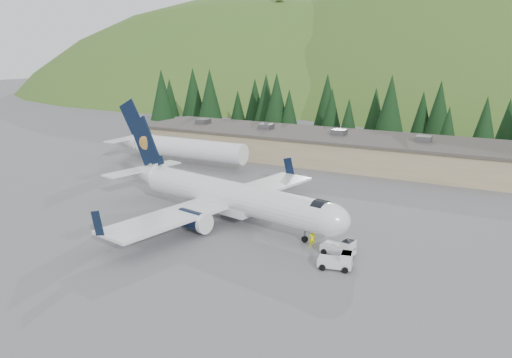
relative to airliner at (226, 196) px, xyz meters
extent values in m
plane|color=slate|center=(1.00, -0.19, -3.08)|extent=(600.00, 600.00, 0.00)
cylinder|color=white|center=(1.00, -0.19, 0.15)|extent=(26.87, 8.59, 3.58)
ellipsoid|color=white|center=(14.09, -2.73, 0.15)|extent=(5.25, 4.40, 3.58)
cylinder|color=black|center=(13.16, -2.55, 0.58)|extent=(1.87, 3.15, 2.95)
cone|color=white|center=(-14.90, 2.89, 0.54)|extent=(6.29, 4.60, 3.58)
cube|color=white|center=(0.07, -0.01, -1.35)|extent=(8.06, 4.44, 0.95)
cube|color=white|center=(-0.87, 0.17, -0.80)|extent=(11.31, 32.80, 0.33)
cube|color=black|center=(0.81, 16.34, 0.44)|extent=(1.92, 0.51, 2.74)
cube|color=black|center=(-5.36, -15.46, 0.44)|extent=(1.92, 0.51, 2.74)
cylinder|color=black|center=(1.12, 5.41, -1.61)|extent=(4.35, 2.91, 2.19)
cylinder|color=white|center=(2.89, 5.07, -1.61)|extent=(1.00, 2.39, 2.32)
cube|color=white|center=(1.12, 5.41, -1.08)|extent=(2.10, 0.63, 0.86)
cylinder|color=black|center=(-0.99, -5.44, -1.61)|extent=(4.35, 2.91, 2.19)
cylinder|color=white|center=(0.79, -5.78, -1.61)|extent=(1.00, 2.39, 2.32)
cube|color=white|center=(-0.99, -5.44, -1.08)|extent=(2.10, 0.63, 0.86)
cube|color=black|center=(-14.71, 2.85, 4.99)|extent=(5.84, 1.40, 6.99)
ellipsoid|color=#EDA548|center=(-14.49, 3.00, 4.80)|extent=(1.88, 0.53, 1.89)
ellipsoid|color=#EDA548|center=(-14.56, 2.63, 4.80)|extent=(1.88, 0.53, 1.89)
cube|color=black|center=(-12.28, 2.38, 2.52)|extent=(2.63, 0.73, 1.89)
cube|color=white|center=(-15.37, 2.98, 1.01)|extent=(4.70, 12.16, 0.21)
cylinder|color=slate|center=(11.29, -2.19, -2.23)|extent=(0.22, 0.22, 1.71)
cylinder|color=black|center=(11.29, -2.19, -2.72)|extent=(0.76, 0.40, 0.72)
cylinder|color=slate|center=(-1.31, 2.88, -2.13)|extent=(0.27, 0.27, 1.91)
cylinder|color=black|center=(-0.94, 2.80, -2.56)|extent=(1.09, 0.53, 1.05)
cylinder|color=black|center=(-1.69, 2.95, -2.56)|extent=(1.09, 0.53, 1.05)
cylinder|color=slate|center=(-2.29, -2.18, -2.13)|extent=(0.27, 0.27, 1.91)
cylinder|color=black|center=(-1.92, -2.25, -2.56)|extent=(1.09, 0.53, 1.05)
cylinder|color=black|center=(-2.67, -2.10, -2.56)|extent=(1.09, 0.53, 1.05)
cylinder|color=white|center=(-21.00, 21.81, 0.12)|extent=(22.00, 3.60, 3.60)
cone|color=white|center=(-35.00, 21.81, 0.32)|extent=(5.00, 3.60, 3.60)
cube|color=black|center=(-34.00, 21.81, 4.92)|extent=(5.82, 0.28, 6.89)
cube|color=white|center=(-35.00, 21.81, 0.92)|extent=(2.40, 11.00, 0.20)
cube|color=silver|center=(16.39, -6.90, -2.50)|extent=(3.44, 2.21, 0.74)
cube|color=silver|center=(17.43, -6.68, -1.86)|extent=(1.34, 1.67, 0.96)
cube|color=black|center=(17.43, -6.68, -1.44)|extent=(1.22, 1.55, 0.11)
cylinder|color=black|center=(17.26, -5.85, -2.79)|extent=(0.63, 0.35, 0.59)
cylinder|color=black|center=(17.60, -7.51, -2.79)|extent=(0.63, 0.35, 0.59)
cylinder|color=black|center=(15.18, -6.28, -2.79)|extent=(0.63, 0.35, 0.59)
cylinder|color=black|center=(15.53, -7.94, -2.79)|extent=(0.63, 0.35, 0.59)
cube|color=silver|center=(15.56, -3.69, -2.48)|extent=(3.52, 2.16, 0.77)
cube|color=silver|center=(16.64, -3.87, -1.82)|extent=(1.33, 1.70, 0.99)
cube|color=black|center=(16.64, -3.87, -1.38)|extent=(1.21, 1.57, 0.11)
cylinder|color=black|center=(16.78, -3.00, -2.78)|extent=(0.65, 0.34, 0.62)
cylinder|color=black|center=(16.50, -4.74, -2.78)|extent=(0.65, 0.34, 0.62)
cylinder|color=black|center=(14.61, -2.65, -2.78)|extent=(0.65, 0.34, 0.62)
cylinder|color=black|center=(14.33, -4.39, -2.78)|extent=(0.65, 0.34, 0.62)
cube|color=gray|center=(-4.00, 37.81, -0.68)|extent=(70.00, 16.00, 4.80)
cube|color=#47423D|center=(-4.00, 37.81, 1.87)|extent=(71.00, 17.00, 0.40)
cube|color=slate|center=(-29.00, 37.81, 2.52)|extent=(2.50, 2.50, 1.00)
cube|color=slate|center=(-14.00, 37.81, 2.52)|extent=(2.50, 2.50, 1.00)
cube|color=slate|center=(1.00, 37.81, 2.52)|extent=(2.50, 2.50, 1.00)
cube|color=slate|center=(16.00, 37.81, 2.52)|extent=(2.50, 2.50, 1.00)
imported|color=#EEF200|center=(12.42, -2.89, -2.16)|extent=(0.81, 0.74, 1.85)
cone|color=black|center=(-59.43, 65.77, 4.01)|extent=(5.20, 5.20, 10.64)
cone|color=black|center=(-54.39, 56.06, 5.74)|extent=(6.47, 6.47, 13.24)
cone|color=black|center=(-51.59, 66.27, 5.80)|extent=(6.52, 6.52, 13.33)
cone|color=black|center=(-46.78, 67.78, 4.13)|extent=(5.29, 5.29, 10.82)
cone|color=black|center=(-40.74, 58.31, 5.86)|extent=(6.56, 6.56, 13.41)
cone|color=black|center=(-37.06, 66.03, 2.60)|extent=(4.17, 4.17, 8.53)
cone|color=black|center=(-32.54, 67.28, 4.38)|extent=(5.48, 5.48, 11.20)
cone|color=black|center=(-28.15, 65.27, 4.96)|extent=(5.90, 5.90, 12.07)
cone|color=black|center=(-25.43, 59.80, 5.33)|extent=(6.17, 6.17, 12.63)
cone|color=black|center=(-20.27, 55.10, 5.59)|extent=(6.36, 6.36, 13.01)
cone|color=black|center=(-16.87, 54.70, 3.60)|extent=(4.90, 4.90, 10.03)
cone|color=black|center=(-11.84, 65.58, 5.36)|extent=(6.19, 6.19, 12.66)
cone|color=black|center=(-7.86, 57.93, 3.79)|extent=(5.04, 5.04, 10.31)
cone|color=black|center=(-2.67, 54.40, 2.77)|extent=(4.29, 4.29, 8.78)
cone|color=black|center=(1.62, 59.58, 3.96)|extent=(5.17, 5.17, 10.57)
cone|color=black|center=(6.00, 54.78, 5.73)|extent=(6.47, 6.47, 13.23)
cone|color=black|center=(10.56, 65.45, 3.51)|extent=(4.83, 4.83, 9.89)
cone|color=black|center=(14.19, 64.38, 4.91)|extent=(5.86, 5.86, 11.99)
cone|color=black|center=(17.42, 55.58, 2.36)|extent=(3.99, 3.99, 8.16)
cone|color=black|center=(23.83, 59.01, 3.48)|extent=(4.81, 4.81, 9.84)
cone|color=black|center=(27.71, 65.05, 3.09)|extent=(4.53, 4.53, 9.26)
ellipsoid|color=#3A5C1E|center=(-89.00, 169.81, -78.08)|extent=(336.00, 240.00, 240.00)
camera|label=1|loc=(30.63, -49.01, 17.00)|focal=35.00mm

